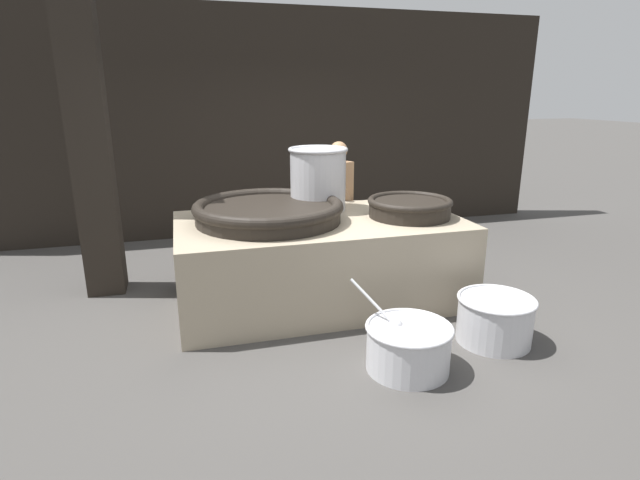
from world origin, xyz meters
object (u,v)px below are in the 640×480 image
object	(u,v)px
stock_pot	(318,178)
cook	(338,199)
prep_bowl_vegetables	(408,345)
prep_bowl_meat	(495,318)
giant_wok_near	(269,211)
giant_wok_far	(410,207)

from	to	relation	value
stock_pot	cook	bearing A→B (deg)	55.36
stock_pot	prep_bowl_vegetables	size ratio (longest dim) A/B	0.86
prep_bowl_vegetables	prep_bowl_meat	xyz separation A→B (m)	(0.90, 0.21, 0.02)
giant_wok_near	cook	size ratio (longest dim) A/B	0.97
cook	prep_bowl_meat	world-z (taller)	cook
giant_wok_near	giant_wok_far	size ratio (longest dim) A/B	1.72
giant_wok_near	prep_bowl_meat	distance (m)	2.29
giant_wok_far	cook	world-z (taller)	cook
stock_pot	cook	distance (m)	0.81
giant_wok_far	prep_bowl_vegetables	bearing A→B (deg)	-114.52
giant_wok_far	prep_bowl_meat	world-z (taller)	giant_wok_far
prep_bowl_meat	giant_wok_near	bearing A→B (deg)	140.95
giant_wok_near	prep_bowl_meat	size ratio (longest dim) A/B	2.24
prep_bowl_vegetables	prep_bowl_meat	distance (m)	0.93
giant_wok_near	cook	world-z (taller)	cook
giant_wok_far	stock_pot	bearing A→B (deg)	144.65
giant_wok_near	cook	xyz separation A→B (m)	(1.01, 0.96, -0.14)
giant_wok_near	prep_bowl_vegetables	size ratio (longest dim) A/B	1.91
giant_wok_near	prep_bowl_meat	world-z (taller)	giant_wok_near
giant_wok_far	prep_bowl_vegetables	distance (m)	1.69
giant_wok_far	cook	size ratio (longest dim) A/B	0.56
stock_pot	prep_bowl_vegetables	distance (m)	2.19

